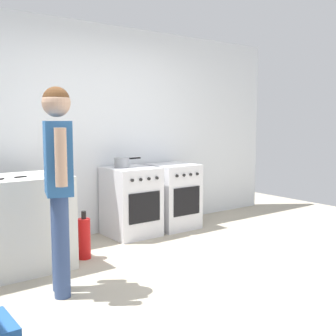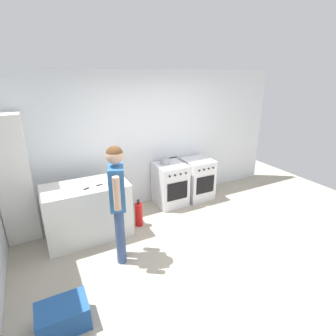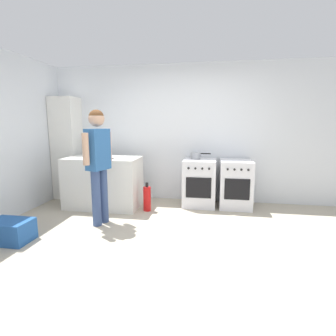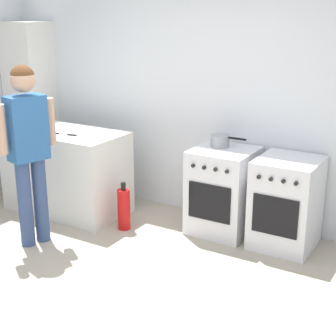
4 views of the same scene
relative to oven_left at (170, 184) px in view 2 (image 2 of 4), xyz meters
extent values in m
plane|color=#ADA38E|center=(-0.35, -1.58, -0.43)|extent=(8.00, 8.00, 0.00)
cube|color=silver|center=(-0.35, 0.37, 0.87)|extent=(6.00, 0.10, 2.60)
cube|color=silver|center=(-1.70, -0.38, 0.02)|extent=(1.30, 0.70, 0.90)
cube|color=silver|center=(0.00, 0.00, 0.00)|extent=(0.58, 0.60, 0.85)
cube|color=black|center=(0.00, -0.30, -0.03)|extent=(0.44, 0.01, 0.36)
cylinder|color=black|center=(-0.13, -0.12, 0.42)|extent=(0.19, 0.19, 0.01)
cylinder|color=black|center=(0.13, -0.12, 0.42)|extent=(0.19, 0.19, 0.01)
cylinder|color=black|center=(-0.13, 0.12, 0.42)|extent=(0.19, 0.19, 0.01)
cylinder|color=black|center=(0.13, 0.12, 0.42)|extent=(0.19, 0.19, 0.01)
cylinder|color=black|center=(-0.17, -0.31, 0.31)|extent=(0.04, 0.02, 0.04)
cylinder|color=black|center=(-0.06, -0.31, 0.31)|extent=(0.04, 0.02, 0.04)
cylinder|color=black|center=(0.06, -0.31, 0.31)|extent=(0.04, 0.02, 0.04)
cylinder|color=black|center=(0.17, -0.31, 0.31)|extent=(0.04, 0.02, 0.04)
cube|color=silver|center=(0.65, 0.00, 0.00)|extent=(0.56, 0.60, 0.85)
cube|color=black|center=(0.65, -0.30, -0.03)|extent=(0.42, 0.01, 0.36)
cylinder|color=black|center=(0.52, -0.12, 0.42)|extent=(0.18, 0.18, 0.01)
cylinder|color=black|center=(0.77, -0.12, 0.42)|extent=(0.18, 0.18, 0.01)
cylinder|color=black|center=(0.52, 0.12, 0.42)|extent=(0.18, 0.18, 0.01)
cylinder|color=black|center=(0.77, 0.12, 0.42)|extent=(0.18, 0.18, 0.01)
cylinder|color=black|center=(0.48, -0.31, 0.31)|extent=(0.04, 0.02, 0.04)
cylinder|color=black|center=(0.59, -0.31, 0.31)|extent=(0.04, 0.02, 0.04)
cylinder|color=black|center=(0.70, -0.31, 0.31)|extent=(0.04, 0.02, 0.04)
cylinder|color=black|center=(0.81, -0.31, 0.31)|extent=(0.04, 0.02, 0.04)
cylinder|color=gray|center=(-0.08, 0.07, 0.48)|extent=(0.18, 0.18, 0.12)
cylinder|color=black|center=(0.10, 0.07, 0.53)|extent=(0.18, 0.02, 0.02)
cube|color=silver|center=(-1.35, -0.46, 0.48)|extent=(0.20, 0.07, 0.01)
cube|color=black|center=(-1.50, -0.48, 0.48)|extent=(0.11, 0.05, 0.01)
cube|color=silver|center=(-1.82, -0.59, 0.48)|extent=(0.14, 0.10, 0.01)
cube|color=black|center=(-1.71, -0.53, 0.48)|extent=(0.11, 0.07, 0.01)
cylinder|color=#384C7A|center=(-1.44, -1.25, -0.01)|extent=(0.13, 0.13, 0.83)
cylinder|color=#384C7A|center=(-1.39, -1.10, -0.01)|extent=(0.13, 0.13, 0.83)
cube|color=#2D609E|center=(-1.41, -1.17, 0.70)|extent=(0.29, 0.38, 0.59)
cylinder|color=tan|center=(-1.48, -1.40, 0.72)|extent=(0.09, 0.09, 0.44)
cylinder|color=tan|center=(-1.34, -0.94, 0.72)|extent=(0.09, 0.09, 0.44)
sphere|color=tan|center=(-1.41, -1.17, 1.14)|extent=(0.23, 0.23, 0.23)
sphere|color=brown|center=(-1.41, -1.17, 1.16)|extent=(0.21, 0.21, 0.21)
cylinder|color=red|center=(-0.87, -0.48, -0.22)|extent=(0.13, 0.13, 0.42)
cylinder|color=black|center=(-0.87, -0.48, 0.03)|extent=(0.05, 0.05, 0.08)
cube|color=#235193|center=(-2.30, -1.95, -0.29)|extent=(0.52, 0.36, 0.28)
cube|color=silver|center=(-2.65, 0.10, 0.57)|extent=(0.48, 0.44, 2.00)
camera|label=1|loc=(-2.73, -4.38, 1.00)|focal=45.00mm
camera|label=2|loc=(-2.26, -4.26, 2.12)|focal=28.00mm
camera|label=3|loc=(0.21, -4.72, 1.07)|focal=28.00mm
camera|label=4|loc=(1.99, -4.39, 1.75)|focal=55.00mm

